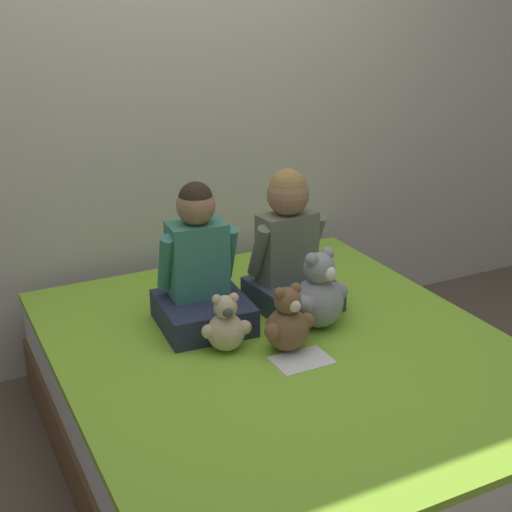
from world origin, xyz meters
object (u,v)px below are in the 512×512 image
at_px(bed, 284,399).
at_px(sign_card, 301,360).
at_px(child_on_right, 289,249).
at_px(child_on_left, 200,273).
at_px(teddy_bear_held_by_right_child, 319,295).
at_px(teddy_bear_held_by_left_child, 226,327).
at_px(teddy_bear_between_children, 288,323).

height_order(bed, sign_card, sign_card).
distance_m(child_on_right, sign_card, 0.55).
xyz_separation_m(child_on_left, child_on_right, (0.40, 0.00, 0.03)).
height_order(bed, teddy_bear_held_by_right_child, teddy_bear_held_by_right_child).
relative_size(child_on_left, teddy_bear_held_by_left_child, 2.55).
distance_m(child_on_left, teddy_bear_held_by_left_child, 0.28).
bearing_deg(child_on_left, child_on_right, 4.23).
bearing_deg(teddy_bear_held_by_left_child, teddy_bear_held_by_right_child, 13.93).
relative_size(child_on_left, child_on_right, 0.99).
bearing_deg(child_on_right, teddy_bear_held_by_right_child, -94.64).
relative_size(child_on_right, sign_card, 2.80).
height_order(teddy_bear_held_by_right_child, sign_card, teddy_bear_held_by_right_child).
relative_size(child_on_left, sign_card, 2.77).
distance_m(teddy_bear_between_children, sign_card, 0.15).
relative_size(teddy_bear_held_by_right_child, sign_card, 1.54).
bearing_deg(child_on_left, bed, -53.06).
distance_m(bed, teddy_bear_between_children, 0.35).
xyz_separation_m(teddy_bear_between_children, sign_card, (0.00, -0.10, -0.11)).
relative_size(bed, sign_card, 9.11).
xyz_separation_m(bed, child_on_right, (0.20, 0.32, 0.49)).
height_order(teddy_bear_held_by_left_child, sign_card, teddy_bear_held_by_left_child).
xyz_separation_m(teddy_bear_held_by_right_child, teddy_bear_between_children, (-0.21, -0.12, -0.03)).
distance_m(teddy_bear_held_by_left_child, sign_card, 0.30).
distance_m(bed, sign_card, 0.27).
bearing_deg(sign_card, child_on_left, 114.27).
bearing_deg(child_on_right, teddy_bear_between_children, -125.39).
bearing_deg(teddy_bear_between_children, teddy_bear_held_by_left_child, 146.58).
bearing_deg(teddy_bear_between_children, child_on_right, 52.74).
height_order(child_on_left, teddy_bear_held_by_right_child, child_on_left).
height_order(bed, teddy_bear_between_children, teddy_bear_between_children).
height_order(teddy_bear_between_children, sign_card, teddy_bear_between_children).
height_order(bed, child_on_right, child_on_right).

